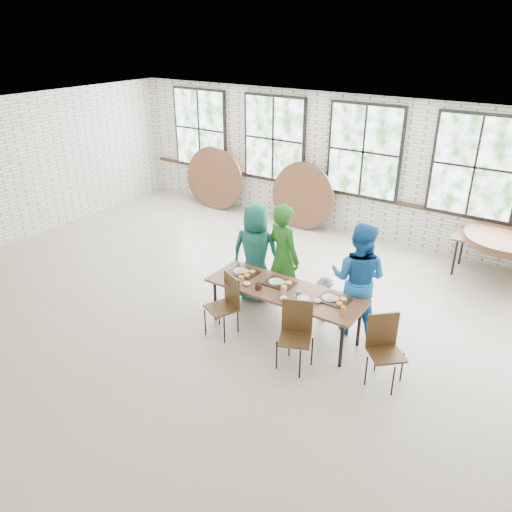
{
  "coord_description": "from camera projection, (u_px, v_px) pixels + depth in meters",
  "views": [
    {
      "loc": [
        3.86,
        -5.37,
        4.31
      ],
      "look_at": [
        0.0,
        0.4,
        1.05
      ],
      "focal_mm": 35.0,
      "sensor_mm": 36.0,
      "label": 1
    }
  ],
  "objects": [
    {
      "name": "room",
      "position": [
        364.0,
        154.0,
        10.37
      ],
      "size": [
        12.0,
        12.0,
        12.0
      ],
      "color": "#B0A68C",
      "rests_on": "ground"
    },
    {
      "name": "dining_table",
      "position": [
        285.0,
        292.0,
        7.37
      ],
      "size": [
        2.4,
        0.8,
        0.74
      ],
      "rotation": [
        0.0,
        0.0,
        0.0
      ],
      "color": "brown",
      "rests_on": "ground"
    },
    {
      "name": "chair_near_left",
      "position": [
        227.0,
        300.0,
        7.42
      ],
      "size": [
        0.55,
        0.54,
        0.95
      ],
      "rotation": [
        0.0,
        0.0,
        -0.42
      ],
      "color": "#472E17",
      "rests_on": "ground"
    },
    {
      "name": "chair_near_right",
      "position": [
        296.0,
        329.0,
        6.73
      ],
      "size": [
        0.54,
        0.54,
        0.95
      ],
      "rotation": [
        0.0,
        0.0,
        0.4
      ],
      "color": "#472E17",
      "rests_on": "ground"
    },
    {
      "name": "chair_spare",
      "position": [
        384.0,
        343.0,
        6.43
      ],
      "size": [
        0.58,
        0.58,
        0.95
      ],
      "rotation": [
        0.0,
        0.0,
        0.76
      ],
      "color": "#472E17",
      "rests_on": "ground"
    },
    {
      "name": "adult_teal",
      "position": [
        256.0,
        253.0,
        8.27
      ],
      "size": [
        0.95,
        0.75,
        1.69
      ],
      "primitive_type": "imported",
      "rotation": [
        0.0,
        0.0,
        3.43
      ],
      "color": "#185D57",
      "rests_on": "ground"
    },
    {
      "name": "adult_green",
      "position": [
        283.0,
        257.0,
        7.98
      ],
      "size": [
        0.76,
        0.62,
        1.8
      ],
      "primitive_type": "imported",
      "rotation": [
        0.0,
        0.0,
        2.82
      ],
      "color": "#20621A",
      "rests_on": "ground"
    },
    {
      "name": "toddler",
      "position": [
        324.0,
        299.0,
        7.81
      ],
      "size": [
        0.56,
        0.44,
        0.75
      ],
      "primitive_type": "imported",
      "rotation": [
        0.0,
        0.0,
        2.77
      ],
      "color": "#1A123B",
      "rests_on": "ground"
    },
    {
      "name": "adult_blue",
      "position": [
        358.0,
        279.0,
        7.34
      ],
      "size": [
        0.92,
        0.75,
        1.76
      ],
      "primitive_type": "imported",
      "rotation": [
        0.0,
        0.0,
        3.24
      ],
      "color": "#185EAC",
      "rests_on": "ground"
    },
    {
      "name": "storage_table",
      "position": [
        507.0,
        246.0,
        8.91
      ],
      "size": [
        1.83,
        0.82,
        0.74
      ],
      "rotation": [
        0.0,
        0.0,
        -0.04
      ],
      "color": "brown",
      "rests_on": "ground"
    },
    {
      "name": "tabletop_clutter",
      "position": [
        288.0,
        290.0,
        7.27
      ],
      "size": [
        2.07,
        0.59,
        0.11
      ],
      "color": "black",
      "rests_on": "dining_table"
    },
    {
      "name": "round_tops_stacked",
      "position": [
        508.0,
        240.0,
        8.86
      ],
      "size": [
        1.5,
        1.5,
        0.13
      ],
      "color": "brown",
      "rests_on": "storage_table"
    },
    {
      "name": "round_tops_leaning",
      "position": [
        256.0,
        187.0,
        11.95
      ],
      "size": [
        4.24,
        0.43,
        1.49
      ],
      "color": "brown",
      "rests_on": "ground"
    }
  ]
}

